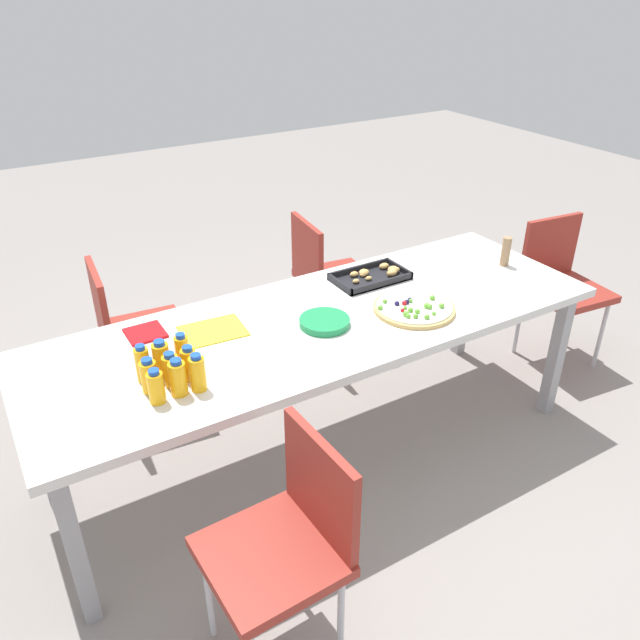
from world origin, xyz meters
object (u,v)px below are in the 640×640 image
at_px(juice_bottle_2, 198,373).
at_px(party_table, 322,330).
at_px(juice_bottle_0, 156,387).
at_px(juice_bottle_6, 143,364).
at_px(fruit_pizza, 414,308).
at_px(juice_bottle_4, 171,370).
at_px(chair_far_left, 130,327).
at_px(snack_tray, 373,275).
at_px(juice_bottle_3, 149,376).
at_px(napkin_stack, 145,333).
at_px(chair_near_left, 289,536).
at_px(juice_bottle_7, 161,359).
at_px(juice_bottle_8, 182,352).
at_px(juice_bottle_5, 189,364).
at_px(plate_stack, 325,322).
at_px(juice_bottle_1, 178,378).
at_px(chair_end, 560,279).
at_px(chair_far_right, 326,273).
at_px(cardboard_tube, 506,251).
at_px(paper_folder, 213,331).

bearing_deg(juice_bottle_2, party_table, 18.28).
xyz_separation_m(juice_bottle_0, juice_bottle_6, (0.00, 0.15, 0.01)).
bearing_deg(fruit_pizza, juice_bottle_4, 179.62).
distance_m(chair_far_left, snack_tray, 1.22).
bearing_deg(juice_bottle_3, fruit_pizza, -0.52).
height_order(chair_far_left, fruit_pizza, chair_far_left).
bearing_deg(party_table, napkin_stack, 159.09).
distance_m(chair_near_left, juice_bottle_4, 0.71).
bearing_deg(juice_bottle_3, juice_bottle_7, 46.40).
relative_size(juice_bottle_7, napkin_stack, 0.98).
distance_m(juice_bottle_7, juice_bottle_8, 0.08).
bearing_deg(chair_near_left, juice_bottle_2, 3.23).
xyz_separation_m(chair_far_left, juice_bottle_2, (0.00, -0.98, 0.30)).
bearing_deg(juice_bottle_2, juice_bottle_0, 178.27).
bearing_deg(juice_bottle_2, juice_bottle_5, 91.93).
height_order(plate_stack, napkin_stack, plate_stack).
relative_size(chair_near_left, juice_bottle_1, 5.81).
xyz_separation_m(juice_bottle_3, juice_bottle_7, (0.07, 0.07, 0.01)).
height_order(juice_bottle_1, juice_bottle_2, juice_bottle_2).
xyz_separation_m(chair_end, juice_bottle_0, (-2.40, -0.26, 0.29)).
bearing_deg(juice_bottle_0, napkin_stack, 77.73).
xyz_separation_m(juice_bottle_2, juice_bottle_8, (0.00, 0.16, 0.00)).
bearing_deg(juice_bottle_2, plate_stack, 14.47).
bearing_deg(juice_bottle_6, chair_near_left, -74.41).
height_order(chair_near_left, juice_bottle_6, juice_bottle_6).
height_order(juice_bottle_6, fruit_pizza, juice_bottle_6).
height_order(juice_bottle_4, juice_bottle_5, juice_bottle_5).
xyz_separation_m(chair_end, napkin_stack, (-2.30, 0.22, 0.24)).
bearing_deg(chair_end, chair_far_left, -11.71).
distance_m(juice_bottle_2, snack_tray, 1.15).
bearing_deg(party_table, chair_far_left, 129.89).
height_order(chair_far_right, juice_bottle_3, juice_bottle_3).
xyz_separation_m(chair_end, juice_bottle_2, (-2.25, -0.26, 0.30)).
bearing_deg(chair_end, juice_bottle_2, 12.62).
distance_m(fruit_pizza, cardboard_tube, 0.71).
distance_m(juice_bottle_6, juice_bottle_8, 0.15).
distance_m(party_table, juice_bottle_0, 0.83).
bearing_deg(plate_stack, juice_bottle_8, -179.83).
xyz_separation_m(chair_end, juice_bottle_5, (-2.26, -0.18, 0.30)).
bearing_deg(snack_tray, napkin_stack, 177.54).
xyz_separation_m(chair_near_left, juice_bottle_8, (-0.05, 0.72, 0.30)).
bearing_deg(juice_bottle_6, paper_folder, 29.98).
distance_m(plate_stack, napkin_stack, 0.74).
bearing_deg(fruit_pizza, juice_bottle_7, 175.62).
bearing_deg(paper_folder, juice_bottle_8, -135.34).
height_order(juice_bottle_1, juice_bottle_6, juice_bottle_6).
xyz_separation_m(juice_bottle_6, plate_stack, (0.77, 0.01, -0.06)).
xyz_separation_m(juice_bottle_2, paper_folder, (0.20, 0.35, -0.07)).
relative_size(juice_bottle_5, napkin_stack, 0.92).
bearing_deg(chair_near_left, juice_bottle_7, 8.41).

